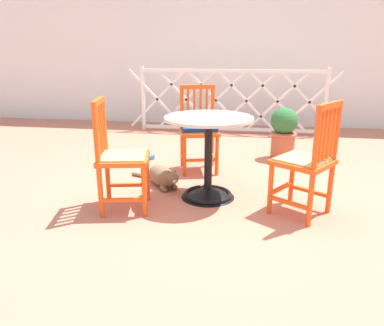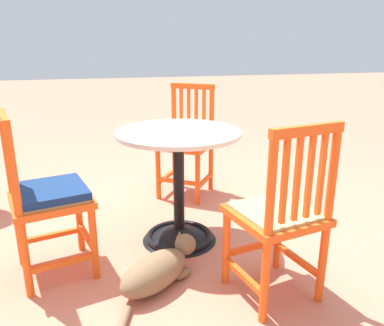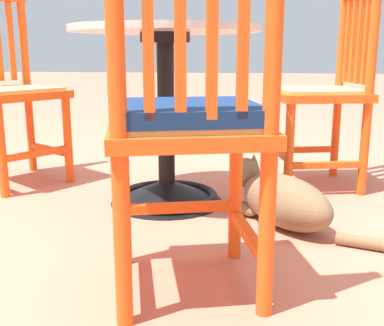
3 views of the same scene
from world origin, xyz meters
name	(u,v)px [view 3 (image 3 of 3)]	position (x,y,z in m)	size (l,w,h in m)	color
ground_plane	(156,200)	(0.00, 0.00, 0.00)	(24.00, 24.00, 0.00)	#C6755B
cafe_table	(166,137)	(-0.05, 0.02, 0.28)	(0.76, 0.76, 0.73)	black
orange_chair_facing_out	(188,127)	(-0.24, 0.78, 0.45)	(0.49, 0.49, 0.91)	#EA5619
orange_chair_at_corner	(323,95)	(-0.73, -0.33, 0.43)	(0.47, 0.47, 0.91)	#EA5619
orange_chair_by_planter	(10,94)	(0.74, -0.22, 0.43)	(0.56, 0.56, 0.91)	#EA5619
tabby_cat	(279,199)	(-0.51, 0.22, 0.10)	(0.59, 0.51, 0.23)	brown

